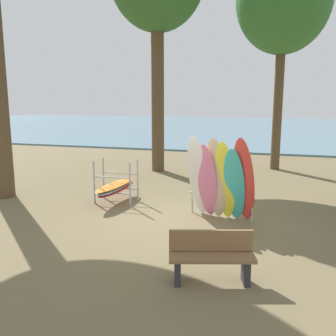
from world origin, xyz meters
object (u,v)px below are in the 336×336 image
object	(u,v)px
tree_mid_behind	(284,0)
board_storage_rack	(116,186)
park_bench	(211,256)
leaning_board_pile	(220,181)

from	to	relation	value
tree_mid_behind	board_storage_rack	xyz separation A→B (m)	(-4.40, -6.65, -6.35)
tree_mid_behind	board_storage_rack	distance (m)	10.19
tree_mid_behind	park_bench	distance (m)	12.40
leaning_board_pile	park_bench	size ratio (longest dim) A/B	1.46
board_storage_rack	park_bench	world-z (taller)	board_storage_rack
tree_mid_behind	leaning_board_pile	world-z (taller)	tree_mid_behind
board_storage_rack	park_bench	xyz separation A→B (m)	(3.48, -3.95, -0.02)
tree_mid_behind	leaning_board_pile	distance (m)	9.50
park_bench	tree_mid_behind	bearing A→B (deg)	85.02
board_storage_rack	park_bench	distance (m)	5.26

